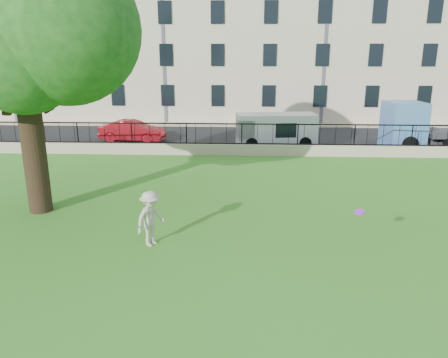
# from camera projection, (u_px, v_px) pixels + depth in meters

# --- Properties ---
(ground) EXTENTS (120.00, 120.00, 0.00)m
(ground) POSITION_uv_depth(u_px,v_px,m) (238.00, 251.00, 12.28)
(ground) COLOR #3C761C
(ground) RESTS_ON ground
(retaining_wall) EXTENTS (50.00, 0.40, 0.60)m
(retaining_wall) POSITION_uv_depth(u_px,v_px,m) (242.00, 150.00, 23.70)
(retaining_wall) COLOR tan
(retaining_wall) RESTS_ON ground
(iron_railing) EXTENTS (50.00, 0.05, 1.13)m
(iron_railing) POSITION_uv_depth(u_px,v_px,m) (242.00, 134.00, 23.47)
(iron_railing) COLOR black
(iron_railing) RESTS_ON retaining_wall
(street) EXTENTS (60.00, 9.00, 0.01)m
(street) POSITION_uv_depth(u_px,v_px,m) (242.00, 139.00, 28.29)
(street) COLOR black
(street) RESTS_ON ground
(sidewalk) EXTENTS (60.00, 1.40, 0.12)m
(sidewalk) POSITION_uv_depth(u_px,v_px,m) (243.00, 125.00, 33.27)
(sidewalk) COLOR tan
(sidewalk) RESTS_ON ground
(building_row) EXTENTS (56.40, 10.40, 13.80)m
(building_row) POSITION_uv_depth(u_px,v_px,m) (244.00, 33.00, 36.79)
(building_row) COLOR beige
(building_row) RESTS_ON ground
(tree) EXTENTS (8.06, 6.26, 9.98)m
(tree) POSITION_uv_depth(u_px,v_px,m) (14.00, 11.00, 13.65)
(tree) COLOR black
(tree) RESTS_ON ground
(man) EXTENTS (1.08, 1.21, 1.63)m
(man) POSITION_uv_depth(u_px,v_px,m) (151.00, 218.00, 12.47)
(man) COLOR #B6AA94
(man) RESTS_ON ground
(frisbee) EXTENTS (0.33, 0.34, 0.12)m
(frisbee) POSITION_uv_depth(u_px,v_px,m) (359.00, 212.00, 11.03)
(frisbee) COLOR purple
(red_sedan) EXTENTS (4.15, 1.79, 1.33)m
(red_sedan) POSITION_uv_depth(u_px,v_px,m) (133.00, 131.00, 27.18)
(red_sedan) COLOR #A7141F
(red_sedan) RESTS_ON street
(white_van) EXTENTS (4.78, 2.35, 1.93)m
(white_van) POSITION_uv_depth(u_px,v_px,m) (276.00, 130.00, 25.73)
(white_van) COLOR silver
(white_van) RESTS_ON street
(blue_truck) EXTENTS (6.55, 2.80, 2.67)m
(blue_truck) POSITION_uv_depth(u_px,v_px,m) (440.00, 125.00, 25.19)
(blue_truck) COLOR #507DBC
(blue_truck) RESTS_ON street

